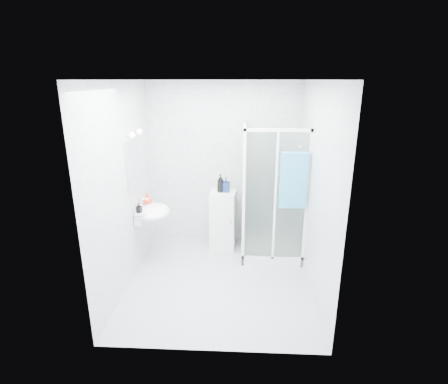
# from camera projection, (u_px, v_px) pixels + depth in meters

# --- Properties ---
(room) EXTENTS (2.40, 2.60, 2.60)m
(room) POSITION_uv_depth(u_px,v_px,m) (219.00, 189.00, 4.35)
(room) COLOR white
(room) RESTS_ON ground
(shower_enclosure) EXTENTS (0.90, 0.95, 2.00)m
(shower_enclosure) POSITION_uv_depth(u_px,v_px,m) (266.00, 228.00, 5.31)
(shower_enclosure) COLOR white
(shower_enclosure) RESTS_ON ground
(wall_basin) EXTENTS (0.46, 0.56, 0.35)m
(wall_basin) POSITION_uv_depth(u_px,v_px,m) (152.00, 212.00, 4.98)
(wall_basin) COLOR white
(wall_basin) RESTS_ON ground
(mirror) EXTENTS (0.02, 0.60, 0.70)m
(mirror) POSITION_uv_depth(u_px,v_px,m) (134.00, 164.00, 4.77)
(mirror) COLOR white
(mirror) RESTS_ON room
(vanity_lights) EXTENTS (0.10, 0.40, 0.08)m
(vanity_lights) POSITION_uv_depth(u_px,v_px,m) (136.00, 133.00, 4.64)
(vanity_lights) COLOR silver
(vanity_lights) RESTS_ON room
(wall_hooks) EXTENTS (0.23, 0.06, 0.03)m
(wall_hooks) POSITION_uv_depth(u_px,v_px,m) (208.00, 145.00, 5.46)
(wall_hooks) COLOR silver
(wall_hooks) RESTS_ON room
(storage_cabinet) EXTENTS (0.42, 0.43, 0.94)m
(storage_cabinet) POSITION_uv_depth(u_px,v_px,m) (223.00, 220.00, 5.56)
(storage_cabinet) COLOR white
(storage_cabinet) RESTS_ON ground
(hand_towel) EXTENTS (0.36, 0.05, 0.78)m
(hand_towel) POSITION_uv_depth(u_px,v_px,m) (294.00, 179.00, 4.64)
(hand_towel) COLOR teal
(hand_towel) RESTS_ON shower_enclosure
(shampoo_bottle_a) EXTENTS (0.12, 0.12, 0.28)m
(shampoo_bottle_a) POSITION_uv_depth(u_px,v_px,m) (221.00, 183.00, 5.36)
(shampoo_bottle_a) COLOR black
(shampoo_bottle_a) RESTS_ON storage_cabinet
(shampoo_bottle_b) EXTENTS (0.12, 0.12, 0.23)m
(shampoo_bottle_b) POSITION_uv_depth(u_px,v_px,m) (226.00, 185.00, 5.38)
(shampoo_bottle_b) COLOR navy
(shampoo_bottle_b) RESTS_ON storage_cabinet
(soap_dispenser_orange) EXTENTS (0.16, 0.16, 0.18)m
(soap_dispenser_orange) POSITION_uv_depth(u_px,v_px,m) (148.00, 199.00, 5.06)
(soap_dispenser_orange) COLOR red
(soap_dispenser_orange) RESTS_ON wall_basin
(soap_dispenser_black) EXTENTS (0.08, 0.08, 0.14)m
(soap_dispenser_black) POSITION_uv_depth(u_px,v_px,m) (139.00, 208.00, 4.76)
(soap_dispenser_black) COLOR black
(soap_dispenser_black) RESTS_ON wall_basin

